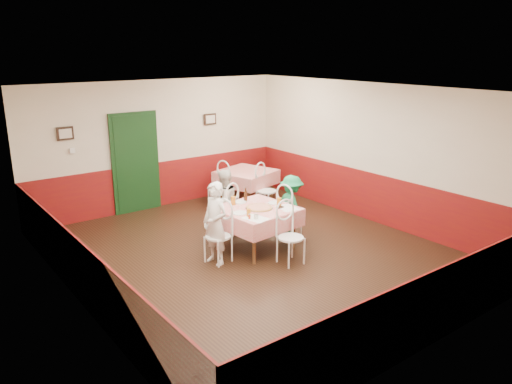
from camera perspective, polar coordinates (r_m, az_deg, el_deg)
floor at (r=8.75m, az=-0.16°, el=-7.05°), size 7.00×7.00×0.00m
ceiling at (r=8.07m, az=-0.18°, el=11.55°), size 7.00×7.00×0.00m
back_wall at (r=11.23m, az=-11.01°, el=5.37°), size 6.00×0.10×2.80m
front_wall at (r=6.01m, az=20.39°, el=-4.87°), size 6.00×0.10×2.80m
left_wall at (r=6.99m, az=-20.24°, el=-1.93°), size 0.10×7.00×2.80m
right_wall at (r=10.34m, az=13.29°, el=4.31°), size 0.10×7.00×2.80m
wainscot_back at (r=11.42m, az=-10.73°, el=0.92°), size 6.00×0.03×1.00m
wainscot_front at (r=6.38m, az=19.46°, el=-12.41°), size 6.00×0.03×1.00m
wainscot_left at (r=7.31m, az=-19.44°, el=-8.63°), size 0.03×7.00×1.00m
wainscot_right at (r=10.54m, az=12.92°, el=-0.49°), size 0.03×7.00×1.00m
door at (r=11.01m, az=-13.59°, el=3.14°), size 0.96×0.06×2.10m
picture_left at (r=10.40m, az=-20.97°, el=6.27°), size 0.32×0.03×0.26m
picture_right at (r=11.73m, az=-5.27°, el=8.29°), size 0.32×0.03×0.26m
thermostat at (r=10.49m, az=-20.26°, el=4.46°), size 0.10×0.03×0.10m
main_table at (r=8.83m, az=-0.00°, el=-4.21°), size 1.33×1.33×0.77m
second_table at (r=11.43m, az=-1.12°, el=0.58°), size 1.39×1.39×0.77m
chair_left at (r=8.29m, az=-4.36°, el=-5.09°), size 0.50×0.50×0.90m
chair_right at (r=9.36m, az=3.85°, el=-2.55°), size 0.51×0.51×0.90m
chair_far at (r=9.41m, az=-3.49°, el=-2.44°), size 0.51×0.51×0.90m
chair_near at (r=8.24m, az=4.01°, el=-5.24°), size 0.44×0.44×0.90m
chair_second_a at (r=11.00m, az=-4.28°, el=0.32°), size 0.52×0.52×0.90m
chair_second_b at (r=10.83m, az=1.21°, el=0.10°), size 0.52×0.52×0.90m
pizza at (r=8.67m, az=0.37°, el=-1.79°), size 0.49×0.49×0.03m
plate_left at (r=8.42m, az=-1.91°, el=-2.41°), size 0.27×0.27×0.01m
plate_right at (r=8.97m, az=2.18°, el=-1.24°), size 0.27×0.27×0.01m
plate_far at (r=9.01m, az=-1.89°, el=-1.15°), size 0.27×0.27×0.01m
glass_a at (r=8.25m, az=-0.84°, el=-2.40°), size 0.08×0.08×0.13m
glass_b at (r=8.77m, az=2.65°, el=-1.17°), size 0.09×0.09×0.16m
glass_c at (r=8.86m, az=-2.61°, el=-0.99°), size 0.09×0.09×0.15m
beer_bottle at (r=9.05m, az=-1.20°, el=-0.37°), size 0.07×0.07×0.22m
shaker_a at (r=8.12m, az=-0.13°, el=-2.83°), size 0.04×0.04×0.09m
shaker_b at (r=8.13m, az=0.15°, el=-2.81°), size 0.04×0.04×0.09m
shaker_c at (r=8.14m, az=-0.76°, el=-2.80°), size 0.04×0.04×0.09m
menu_left at (r=8.17m, az=-0.02°, el=-3.04°), size 0.38×0.46×0.00m
menu_right at (r=8.72m, az=3.59°, el=-1.81°), size 0.34×0.43×0.00m
wallet at (r=8.72m, az=2.75°, el=-1.74°), size 0.12×0.10×0.02m
diner_left at (r=8.18m, az=-4.67°, el=-3.60°), size 0.41×0.55×1.39m
diner_far at (r=9.39m, az=-3.70°, el=-1.27°), size 0.70×0.58×1.28m
diner_right at (r=9.35m, az=4.08°, el=-1.65°), size 0.53×0.81×1.19m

